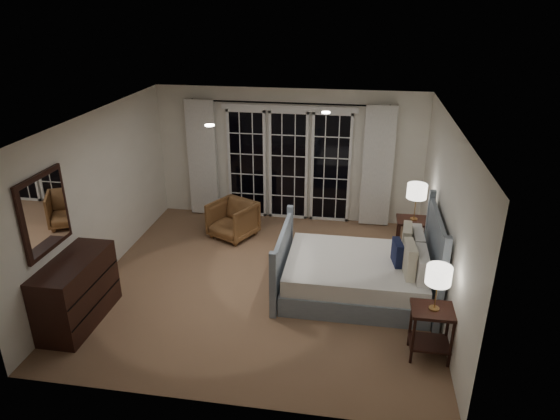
% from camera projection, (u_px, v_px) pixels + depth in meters
% --- Properties ---
extents(floor, '(5.00, 5.00, 0.00)m').
position_uv_depth(floor, '(264.00, 282.00, 7.58)').
color(floor, '#826246').
rests_on(floor, ground).
extents(ceiling, '(5.00, 5.00, 0.00)m').
position_uv_depth(ceiling, '(262.00, 119.00, 6.60)').
color(ceiling, silver).
rests_on(ceiling, wall_back).
extents(wall_left, '(0.02, 5.00, 2.50)m').
position_uv_depth(wall_left, '(99.00, 196.00, 7.46)').
color(wall_left, white).
rests_on(wall_left, floor).
extents(wall_right, '(0.02, 5.00, 2.50)m').
position_uv_depth(wall_right, '(445.00, 218.00, 6.72)').
color(wall_right, white).
rests_on(wall_right, floor).
extents(wall_back, '(5.00, 0.02, 2.50)m').
position_uv_depth(wall_back, '(289.00, 156.00, 9.36)').
color(wall_back, white).
rests_on(wall_back, floor).
extents(wall_front, '(5.00, 0.02, 2.50)m').
position_uv_depth(wall_front, '(214.00, 305.00, 4.82)').
color(wall_front, white).
rests_on(wall_front, floor).
extents(french_doors, '(2.50, 0.04, 2.20)m').
position_uv_depth(french_doors, '(288.00, 164.00, 9.39)').
color(french_doors, black).
rests_on(french_doors, wall_back).
extents(curtain_rod, '(3.50, 0.03, 0.03)m').
position_uv_depth(curtain_rod, '(288.00, 103.00, 8.88)').
color(curtain_rod, black).
rests_on(curtain_rod, wall_back).
extents(curtain_left, '(0.55, 0.10, 2.25)m').
position_uv_depth(curtain_left, '(203.00, 158.00, 9.53)').
color(curtain_left, white).
rests_on(curtain_left, curtain_rod).
extents(curtain_right, '(0.55, 0.10, 2.25)m').
position_uv_depth(curtain_right, '(378.00, 167.00, 9.05)').
color(curtain_right, white).
rests_on(curtain_right, curtain_rod).
extents(downlight_a, '(0.12, 0.12, 0.01)m').
position_uv_depth(downlight_a, '(326.00, 113.00, 7.03)').
color(downlight_a, white).
rests_on(downlight_a, ceiling).
extents(downlight_b, '(0.12, 0.12, 0.01)m').
position_uv_depth(downlight_b, '(210.00, 125.00, 6.33)').
color(downlight_b, white).
rests_on(downlight_b, ceiling).
extents(bed, '(2.19, 1.57, 1.27)m').
position_uv_depth(bed, '(360.00, 274.00, 7.18)').
color(bed, gray).
rests_on(bed, floor).
extents(nightstand_left, '(0.51, 0.41, 0.67)m').
position_uv_depth(nightstand_left, '(432.00, 325.00, 5.86)').
color(nightstand_left, black).
rests_on(nightstand_left, floor).
extents(nightstand_right, '(0.53, 0.42, 0.69)m').
position_uv_depth(nightstand_right, '(412.00, 232.00, 8.13)').
color(nightstand_right, black).
rests_on(nightstand_right, floor).
extents(lamp_left, '(0.29, 0.29, 0.56)m').
position_uv_depth(lamp_left, '(439.00, 276.00, 5.59)').
color(lamp_left, '#B58648').
rests_on(lamp_left, nightstand_left).
extents(lamp_right, '(0.31, 0.31, 0.61)m').
position_uv_depth(lamp_right, '(417.00, 192.00, 7.85)').
color(lamp_right, '#B58648').
rests_on(lamp_right, nightstand_right).
extents(armchair, '(0.96, 0.96, 0.66)m').
position_uv_depth(armchair, '(233.00, 220.00, 8.89)').
color(armchair, brown).
rests_on(armchair, floor).
extents(dresser, '(0.54, 1.28, 0.91)m').
position_uv_depth(dresser, '(77.00, 291.00, 6.51)').
color(dresser, black).
rests_on(dresser, floor).
extents(mirror, '(0.05, 0.85, 1.00)m').
position_uv_depth(mirror, '(45.00, 213.00, 6.11)').
color(mirror, black).
rests_on(mirror, wall_left).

